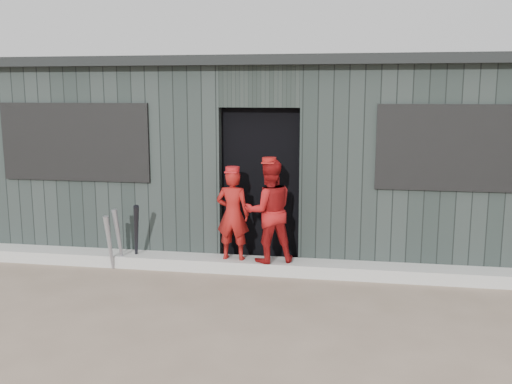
% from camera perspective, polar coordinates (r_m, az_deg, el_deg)
% --- Properties ---
extents(ground, '(80.00, 80.00, 0.00)m').
position_cam_1_polar(ground, '(5.43, -3.30, -13.74)').
color(ground, '#756151').
rests_on(ground, ground).
extents(curb, '(8.00, 0.36, 0.15)m').
position_cam_1_polar(curb, '(7.08, 0.03, -7.36)').
color(curb, '#A9AAA4').
rests_on(curb, ground).
extents(bat_left, '(0.09, 0.19, 0.70)m').
position_cam_1_polar(bat_left, '(7.29, -14.45, -4.92)').
color(bat_left, '#96979E').
rests_on(bat_left, ground).
extents(bat_mid, '(0.13, 0.20, 0.77)m').
position_cam_1_polar(bat_mid, '(7.32, -13.55, -4.55)').
color(bat_mid, gray).
rests_on(bat_mid, ground).
extents(bat_right, '(0.23, 0.38, 0.83)m').
position_cam_1_polar(bat_right, '(7.29, -11.89, -4.28)').
color(bat_right, black).
rests_on(bat_right, ground).
extents(player_red_left, '(0.42, 0.29, 1.12)m').
position_cam_1_polar(player_red_left, '(6.96, -2.33, -2.25)').
color(player_red_left, maroon).
rests_on(player_red_left, curb).
extents(player_red_right, '(0.74, 0.66, 1.25)m').
position_cam_1_polar(player_red_right, '(6.85, 1.31, -1.92)').
color(player_red_right, maroon).
rests_on(player_red_right, curb).
extents(player_grey_back, '(0.75, 0.55, 1.42)m').
position_cam_1_polar(player_grey_back, '(7.48, 4.65, -1.43)').
color(player_grey_back, '#A4A4A4').
rests_on(player_grey_back, ground).
extents(dugout, '(8.30, 3.30, 2.62)m').
position_cam_1_polar(dugout, '(8.47, 1.95, 3.87)').
color(dugout, black).
rests_on(dugout, ground).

